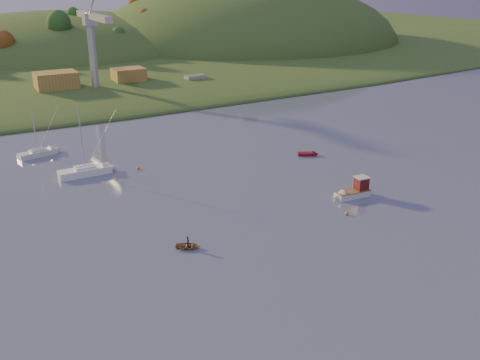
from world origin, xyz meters
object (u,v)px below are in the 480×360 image
sailboat_near (85,171)px  canoe (188,246)px  sailboat_far (38,153)px  red_tender (311,154)px  fishing_boat (350,192)px

sailboat_near → canoe: (4.50, -32.71, -0.45)m
sailboat_far → red_tender: (45.25, -25.21, -0.39)m
fishing_boat → sailboat_far: size_ratio=0.66×
sailboat_near → sailboat_far: bearing=109.2°
fishing_boat → sailboat_near: sailboat_near is taller
sailboat_near → red_tender: sailboat_near is taller
fishing_boat → sailboat_near: 44.69m
fishing_boat → sailboat_far: (-38.19, 44.85, -0.24)m
fishing_boat → sailboat_far: sailboat_far is taller
red_tender → fishing_boat: bearing=-81.8°
sailboat_far → canoe: sailboat_far is taller
fishing_boat → canoe: size_ratio=2.12×
fishing_boat → red_tender: fishing_boat is taller
canoe → fishing_boat: bearing=-53.1°
red_tender → canoe: bearing=-120.0°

